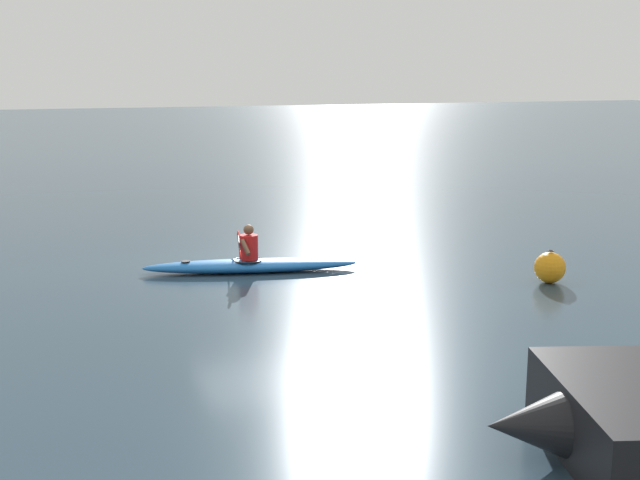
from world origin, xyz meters
name	(u,v)px	position (x,y,z in m)	size (l,w,h in m)	color
ground_plane	(256,270)	(0.00, 0.00, 0.00)	(160.00, 160.00, 0.00)	#283D4C
kayak	(251,265)	(0.16, 0.14, 0.14)	(4.43, 1.73, 0.27)	#1959A5
kayaker	(248,245)	(0.21, 0.13, 0.57)	(0.70, 2.38, 0.73)	red
mooring_buoy_orange_mid	(550,268)	(-5.04, 3.07, 0.30)	(0.61, 0.61, 0.65)	orange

